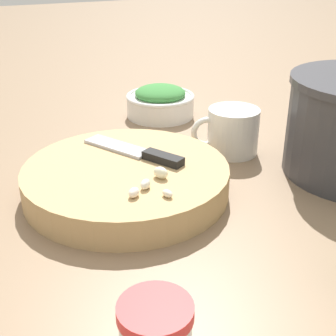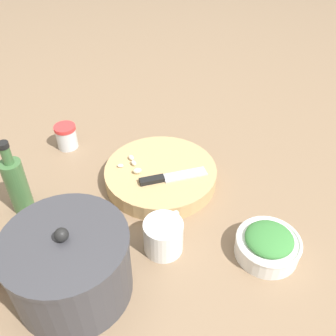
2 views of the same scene
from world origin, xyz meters
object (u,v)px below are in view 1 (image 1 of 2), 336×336
object	(u,v)px
cutting_board	(126,180)
chef_knife	(139,152)
garlic_cloves	(152,182)
coffee_mug	(232,131)
herb_bowl	(160,102)

from	to	relation	value
cutting_board	chef_knife	xyz separation A→B (m)	(-0.03, 0.03, 0.03)
chef_knife	garlic_cloves	distance (m)	0.11
cutting_board	coffee_mug	xyz separation A→B (m)	(-0.07, 0.23, 0.02)
coffee_mug	cutting_board	bearing A→B (deg)	-73.15
cutting_board	chef_knife	size ratio (longest dim) A/B	1.80
cutting_board	coffee_mug	distance (m)	0.24
cutting_board	herb_bowl	world-z (taller)	herb_bowl
chef_knife	garlic_cloves	world-z (taller)	garlic_cloves
herb_bowl	cutting_board	bearing A→B (deg)	-31.27
chef_knife	herb_bowl	size ratio (longest dim) A/B	1.16
herb_bowl	coffee_mug	bearing A→B (deg)	9.98
herb_bowl	garlic_cloves	bearing A→B (deg)	-24.36
chef_knife	herb_bowl	distance (m)	0.32
garlic_cloves	coffee_mug	distance (m)	0.26
garlic_cloves	herb_bowl	world-z (taller)	herb_bowl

